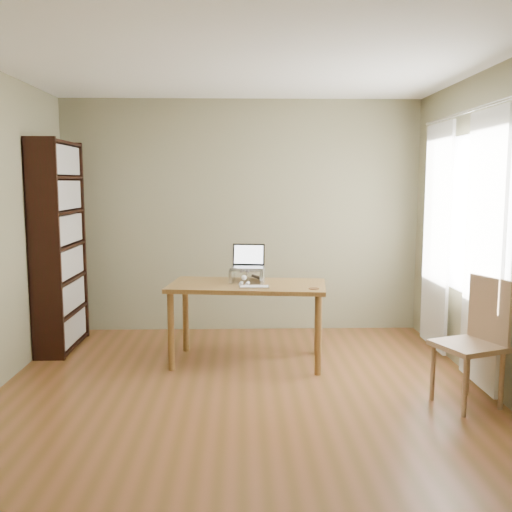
% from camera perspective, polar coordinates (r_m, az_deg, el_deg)
% --- Properties ---
extents(room, '(4.04, 4.54, 2.64)m').
position_cam_1_polar(room, '(4.22, -1.01, 2.19)').
color(room, brown).
rests_on(room, ground).
extents(bookshelf, '(0.30, 0.90, 2.10)m').
position_cam_1_polar(bookshelf, '(6.06, -19.07, 0.97)').
color(bookshelf, black).
rests_on(bookshelf, ground).
extents(curtains, '(0.03, 1.90, 2.25)m').
position_cam_1_polar(curtains, '(5.37, 19.51, 1.48)').
color(curtains, white).
rests_on(curtains, ground).
extents(desk, '(1.51, 0.89, 0.75)m').
position_cam_1_polar(desk, '(5.31, -0.86, -3.79)').
color(desk, brown).
rests_on(desk, ground).
extents(laptop_stand, '(0.32, 0.25, 0.13)m').
position_cam_1_polar(laptop_stand, '(5.36, -0.88, -1.76)').
color(laptop_stand, silver).
rests_on(laptop_stand, desk).
extents(laptop, '(0.33, 0.29, 0.22)m').
position_cam_1_polar(laptop, '(5.39, -0.88, -0.57)').
color(laptop, silver).
rests_on(laptop, laptop_stand).
extents(keyboard, '(0.27, 0.13, 0.02)m').
position_cam_1_polar(keyboard, '(5.07, -0.17, -3.11)').
color(keyboard, silver).
rests_on(keyboard, desk).
extents(coaster, '(0.09, 0.09, 0.01)m').
position_cam_1_polar(coaster, '(5.06, 5.81, -3.26)').
color(coaster, brown).
rests_on(coaster, desk).
extents(cat, '(0.26, 0.49, 0.16)m').
position_cam_1_polar(cat, '(5.39, -0.98, -1.85)').
color(cat, '#413933').
rests_on(cat, desk).
extents(chair, '(0.56, 0.55, 0.97)m').
position_cam_1_polar(chair, '(4.64, 21.34, -7.59)').
color(chair, '#A17257').
rests_on(chair, ground).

